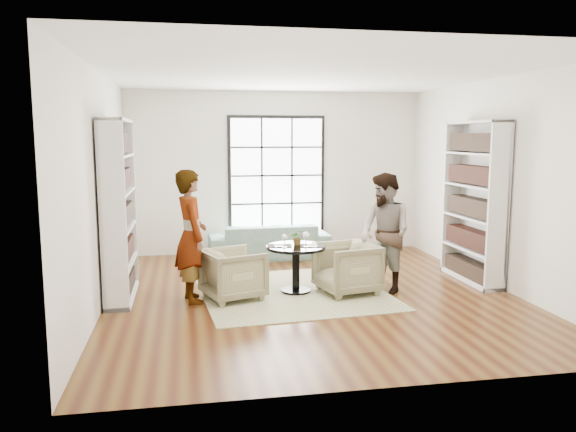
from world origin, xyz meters
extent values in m
plane|color=brown|center=(0.00, 0.00, 0.00)|extent=(6.00, 6.00, 0.00)
plane|color=silver|center=(0.00, 3.00, 1.50)|extent=(5.50, 0.00, 5.50)
plane|color=silver|center=(-2.75, 0.00, 1.50)|extent=(0.00, 6.00, 6.00)
plane|color=silver|center=(2.75, 0.00, 1.50)|extent=(0.00, 6.00, 6.00)
plane|color=silver|center=(0.00, -3.00, 1.50)|extent=(5.50, 0.00, 5.50)
plane|color=white|center=(0.00, 0.00, 3.00)|extent=(6.00, 6.00, 0.00)
cube|color=black|center=(0.00, 2.98, 1.45)|extent=(1.82, 0.06, 2.22)
cube|color=white|center=(0.00, 2.94, 1.45)|extent=(1.70, 0.02, 2.10)
cube|color=#B2AE86|center=(-0.23, 0.12, 0.01)|extent=(2.72, 2.72, 0.01)
cylinder|color=black|center=(-0.19, 0.13, 0.02)|extent=(0.42, 0.42, 0.04)
cylinder|color=black|center=(-0.19, 0.13, 0.32)|extent=(0.11, 0.11, 0.58)
cylinder|color=black|center=(-0.19, 0.13, 0.64)|extent=(0.83, 0.83, 0.04)
imported|color=slate|center=(-0.23, 2.45, 0.31)|extent=(2.15, 0.89, 0.62)
imported|color=#C4B38C|center=(-1.07, -0.04, 0.34)|extent=(0.95, 0.93, 0.68)
imported|color=#B8B584|center=(0.50, -0.04, 0.35)|extent=(0.92, 0.90, 0.71)
imported|color=gray|center=(-1.62, -0.04, 0.87)|extent=(0.54, 0.71, 1.75)
imported|color=gray|center=(1.05, -0.04, 0.84)|extent=(0.86, 0.97, 1.67)
cube|color=#282623|center=(-0.42, 0.16, 0.67)|extent=(0.38, 0.31, 0.01)
cube|color=#282623|center=(0.03, 0.08, 0.67)|extent=(0.38, 0.31, 0.01)
cylinder|color=silver|center=(-0.37, 0.03, 0.67)|extent=(0.07, 0.07, 0.01)
cylinder|color=silver|center=(-0.37, 0.03, 0.72)|extent=(0.01, 0.01, 0.10)
sphere|color=maroon|center=(-0.37, 0.03, 0.80)|extent=(0.08, 0.08, 0.08)
ellipsoid|color=white|center=(-0.37, 0.03, 0.80)|extent=(0.08, 0.08, 0.09)
cylinder|color=silver|center=(-0.07, 0.01, 0.67)|extent=(0.08, 0.08, 0.01)
cylinder|color=silver|center=(-0.07, 0.01, 0.73)|extent=(0.01, 0.01, 0.12)
sphere|color=maroon|center=(-0.07, 0.01, 0.82)|extent=(0.09, 0.09, 0.09)
ellipsoid|color=white|center=(-0.07, 0.01, 0.82)|extent=(0.10, 0.10, 0.11)
imported|color=gray|center=(-0.15, 0.18, 0.77)|extent=(0.20, 0.18, 0.21)
camera|label=1|loc=(-1.67, -7.39, 2.17)|focal=35.00mm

